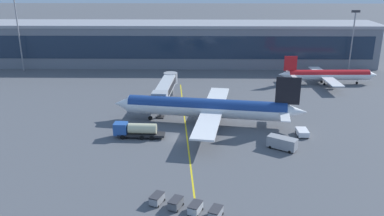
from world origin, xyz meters
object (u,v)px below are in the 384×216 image
(fuel_tanker, at_px, (136,130))
(lavatory_truck, at_px, (283,143))
(baggage_cart_1, at_px, (176,203))
(baggage_cart_3, at_px, (216,213))
(commuter_jet_far, at_px, (328,75))
(main_airliner, at_px, (207,108))
(baggage_cart_0, at_px, (157,199))
(pushback_tug, at_px, (302,132))
(baggage_cart_2, at_px, (195,208))

(fuel_tanker, xyz_separation_m, lavatory_truck, (30.19, -5.49, -0.32))
(baggage_cart_1, xyz_separation_m, baggage_cart_3, (5.92, -2.42, 0.00))
(baggage_cart_1, height_order, baggage_cart_3, same)
(lavatory_truck, xyz_separation_m, commuter_jet_far, (23.45, 48.51, 1.55))
(main_airliner, relative_size, commuter_jet_far, 1.44)
(baggage_cart_0, relative_size, commuter_jet_far, 0.10)
(baggage_cart_3, height_order, commuter_jet_far, commuter_jet_far)
(baggage_cart_1, bearing_deg, baggage_cart_0, 157.78)
(lavatory_truck, distance_m, baggage_cart_1, 29.39)
(lavatory_truck, xyz_separation_m, baggage_cart_3, (-14.33, -23.71, -0.64))
(fuel_tanker, relative_size, pushback_tug, 2.85)
(fuel_tanker, distance_m, pushback_tug, 35.85)
(baggage_cart_3, distance_m, commuter_jet_far, 81.53)
(baggage_cart_2, height_order, baggage_cart_3, same)
(fuel_tanker, xyz_separation_m, baggage_cart_2, (12.90, -27.99, -0.96))
(lavatory_truck, bearing_deg, main_airliner, 136.73)
(lavatory_truck, xyz_separation_m, baggage_cart_1, (-20.25, -21.29, -0.64))
(fuel_tanker, xyz_separation_m, pushback_tug, (35.80, 1.59, -0.90))
(lavatory_truck, bearing_deg, fuel_tanker, 169.70)
(pushback_tug, distance_m, baggage_cart_0, 39.61)
(fuel_tanker, relative_size, baggage_cart_3, 3.59)
(baggage_cart_1, distance_m, baggage_cart_3, 6.40)
(pushback_tug, bearing_deg, baggage_cart_3, -122.92)
(pushback_tug, relative_size, baggage_cart_2, 1.26)
(main_airliner, height_order, baggage_cart_0, main_airliner)
(baggage_cart_2, bearing_deg, fuel_tanker, 114.75)
(lavatory_truck, relative_size, baggage_cart_3, 2.02)
(lavatory_truck, xyz_separation_m, pushback_tug, (5.61, 7.08, -0.57))
(baggage_cart_3, relative_size, commuter_jet_far, 0.10)
(baggage_cart_1, bearing_deg, fuel_tanker, 110.36)
(pushback_tug, xyz_separation_m, baggage_cart_3, (-19.94, -30.79, -0.07))
(main_airliner, xyz_separation_m, pushback_tug, (20.41, -6.85, -3.03))
(baggage_cart_0, distance_m, baggage_cart_1, 3.20)
(fuel_tanker, bearing_deg, pushback_tug, 2.55)
(fuel_tanker, distance_m, baggage_cart_0, 26.52)
(baggage_cart_3, bearing_deg, fuel_tanker, 118.52)
(baggage_cart_0, bearing_deg, lavatory_truck, 40.86)
(baggage_cart_0, xyz_separation_m, baggage_cart_2, (5.92, -2.42, 0.00))
(main_airliner, distance_m, baggage_cart_1, 35.78)
(commuter_jet_far, bearing_deg, baggage_cart_1, -122.05)
(pushback_tug, xyz_separation_m, baggage_cart_0, (-28.82, -27.16, -0.07))
(main_airliner, bearing_deg, commuter_jet_far, 42.12)
(lavatory_truck, relative_size, commuter_jet_far, 0.20)
(main_airliner, distance_m, fuel_tanker, 17.69)
(pushback_tug, bearing_deg, baggage_cart_1, -132.35)
(fuel_tanker, relative_size, baggage_cart_0, 3.59)
(baggage_cart_2, xyz_separation_m, baggage_cart_3, (2.96, -1.21, 0.00))
(lavatory_truck, height_order, baggage_cart_1, lavatory_truck)
(fuel_tanker, distance_m, commuter_jet_far, 68.77)
(baggage_cart_0, distance_m, baggage_cart_2, 6.40)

